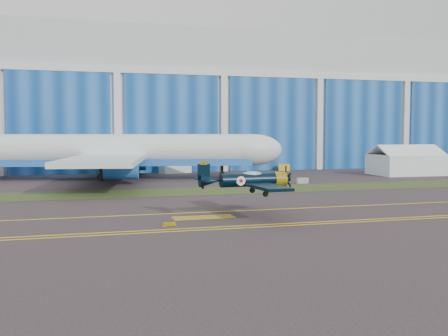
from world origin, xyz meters
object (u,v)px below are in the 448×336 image
object	(u,v)px
shipping_container	(175,166)
tent	(406,160)
jetliner	(121,115)
warbird	(248,180)
tug	(284,167)

from	to	relation	value
shipping_container	tent	bearing A→B (deg)	-42.21
jetliner	tent	bearing A→B (deg)	4.89
warbird	jetliner	size ratio (longest dim) A/B	0.19
warbird	tent	distance (m)	59.38
tent	tug	xyz separation A→B (m)	(-18.78, 16.14, -2.24)
warbird	shipping_container	xyz separation A→B (m)	(2.55, 54.92, -2.16)
shipping_container	tug	bearing A→B (deg)	-21.29
jetliner	tent	size ratio (longest dim) A/B	5.74
warbird	tug	world-z (taller)	warbird
tug	tent	bearing A→B (deg)	-25.02
jetliner	shipping_container	xyz separation A→B (m)	(11.48, 10.60, -9.87)
jetliner	shipping_container	world-z (taller)	jetliner
warbird	jetliner	xyz separation A→B (m)	(-8.93, 44.32, 7.72)
tent	tug	size ratio (longest dim) A/B	5.39
shipping_container	tug	world-z (taller)	shipping_container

